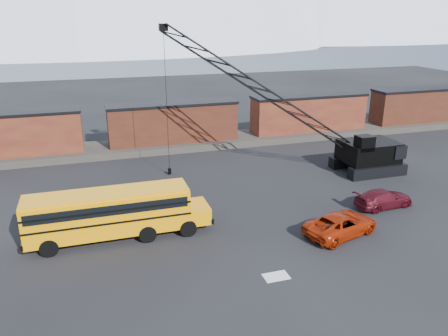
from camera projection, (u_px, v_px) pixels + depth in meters
The scene contains 11 objects.
ground at pixel (243, 243), 27.34m from camera, with size 160.00×160.00×0.00m, color black.
gravel_berm at pixel (174, 144), 47.02m from camera, with size 120.00×5.00×0.70m, color #433E37.
boxcar_west_near at pixel (8, 134), 41.70m from camera, with size 13.70×3.10×4.17m.
boxcar_mid at pixel (173, 122), 46.22m from camera, with size 13.70×3.10×4.17m.
boxcar_east_near at pixel (309, 113), 50.73m from camera, with size 13.70×3.10×4.17m.
boxcar_east_far at pixel (422, 105), 55.24m from camera, with size 13.70×3.10×4.17m.
snow_patch at pixel (276, 276), 23.87m from camera, with size 1.40×0.90×0.02m, color silver.
school_bus at pixel (114, 212), 27.45m from camera, with size 11.65×2.65×3.19m.
red_pickup at pixel (341, 224), 28.22m from camera, with size 2.42×5.25×1.46m, color #9C2207.
maroon_suv at pixel (384, 199), 32.33m from camera, with size 1.86×4.58×1.33m, color #470C16.
crawler_crane at pixel (266, 93), 36.99m from camera, with size 20.68×6.97×13.08m.
Camera 1 is at (-8.37, -22.75, 13.55)m, focal length 35.00 mm.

